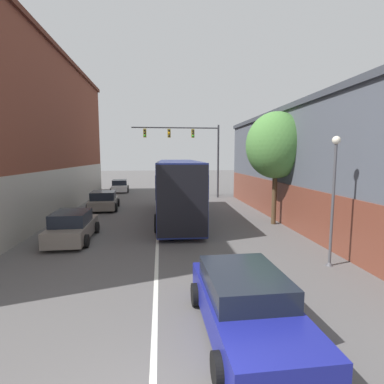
% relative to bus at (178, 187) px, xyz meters
% --- Properties ---
extents(lane_center_line, '(0.14, 41.25, 0.01)m').
position_rel_bus_xyz_m(lane_center_line, '(-1.33, -1.04, -2.09)').
color(lane_center_line, silver).
rests_on(lane_center_line, ground_plane).
extents(building_right_storefront, '(7.11, 23.73, 6.99)m').
position_rel_bus_xyz_m(building_right_storefront, '(9.55, -1.78, 1.52)').
color(building_right_storefront, '#4C515B').
rests_on(building_right_storefront, ground_plane).
extents(bus, '(3.00, 11.56, 3.75)m').
position_rel_bus_xyz_m(bus, '(0.00, 0.00, 0.00)').
color(bus, navy).
rests_on(bus, ground_plane).
extents(hatchback_foreground, '(2.25, 4.72, 1.39)m').
position_rel_bus_xyz_m(hatchback_foreground, '(0.78, -12.85, -1.43)').
color(hatchback_foreground, navy).
rests_on(hatchback_foreground, ground_plane).
extents(parked_car_left_near, '(2.36, 3.92, 1.40)m').
position_rel_bus_xyz_m(parked_car_left_near, '(-5.47, 3.90, -1.43)').
color(parked_car_left_near, slate).
rests_on(parked_car_left_near, ground_plane).
extents(parked_car_left_mid, '(2.04, 4.22, 1.45)m').
position_rel_bus_xyz_m(parked_car_left_mid, '(-5.39, -4.57, -1.42)').
color(parked_car_left_mid, slate).
rests_on(parked_car_left_mid, ground_plane).
extents(parked_car_left_far, '(2.30, 4.67, 1.36)m').
position_rel_bus_xyz_m(parked_car_left_far, '(-5.79, 15.58, -1.46)').
color(parked_car_left_far, silver).
rests_on(parked_car_left_far, ground_plane).
extents(traffic_signal_gantry, '(8.33, 0.36, 7.01)m').
position_rel_bus_xyz_m(traffic_signal_gantry, '(1.78, 9.57, 3.11)').
color(traffic_signal_gantry, '#333338').
rests_on(traffic_signal_gantry, ground_plane).
extents(street_lamp, '(0.30, 0.30, 4.78)m').
position_rel_bus_xyz_m(street_lamp, '(5.09, -9.05, 0.56)').
color(street_lamp, '#47474C').
rests_on(street_lamp, ground_plane).
extents(street_tree_near, '(3.52, 3.17, 6.62)m').
position_rel_bus_xyz_m(street_tree_near, '(5.59, -2.16, 2.57)').
color(street_tree_near, '#4C3823').
rests_on(street_tree_near, ground_plane).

